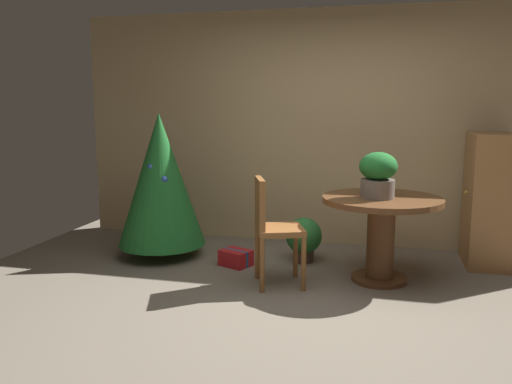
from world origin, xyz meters
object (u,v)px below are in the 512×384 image
object	(u,v)px
wooden_cabinet	(490,200)
round_dining_table	(381,223)
flower_vase	(378,174)
wooden_chair_left_near	(272,225)
holiday_tree	(161,180)
gift_box_red	(236,258)
potted_plant	(304,238)

from	to	relation	value
wooden_cabinet	round_dining_table	bearing A→B (deg)	-143.35
flower_vase	wooden_chair_left_near	bearing A→B (deg)	-162.02
round_dining_table	wooden_chair_left_near	bearing A→B (deg)	-160.00
round_dining_table	wooden_chair_left_near	distance (m)	0.98
flower_vase	wooden_cabinet	xyz separation A→B (m)	(1.07, 0.81, -0.33)
wooden_chair_left_near	flower_vase	bearing A→B (deg)	17.98
wooden_chair_left_near	holiday_tree	bearing A→B (deg)	155.30
wooden_chair_left_near	holiday_tree	world-z (taller)	holiday_tree
flower_vase	gift_box_red	size ratio (longest dim) A/B	1.15
flower_vase	potted_plant	distance (m)	1.12
potted_plant	round_dining_table	bearing A→B (deg)	-29.10
round_dining_table	wooden_cabinet	world-z (taller)	wooden_cabinet
flower_vase	gift_box_red	world-z (taller)	flower_vase
flower_vase	holiday_tree	world-z (taller)	holiday_tree
round_dining_table	holiday_tree	size ratio (longest dim) A/B	0.70
holiday_tree	wooden_cabinet	xyz separation A→B (m)	(3.24, 0.50, -0.16)
round_dining_table	gift_box_red	distance (m)	1.46
potted_plant	holiday_tree	bearing A→B (deg)	-173.93
gift_box_red	round_dining_table	bearing A→B (deg)	-4.96
wooden_chair_left_near	holiday_tree	xyz separation A→B (m)	(-1.30, 0.60, 0.27)
holiday_tree	wooden_cabinet	distance (m)	3.28
flower_vase	potted_plant	bearing A→B (deg)	146.46
flower_vase	wooden_chair_left_near	distance (m)	1.02
wooden_chair_left_near	potted_plant	xyz separation A→B (m)	(0.17, 0.75, -0.30)
flower_vase	wooden_cabinet	world-z (taller)	wooden_cabinet
round_dining_table	holiday_tree	xyz separation A→B (m)	(-2.22, 0.26, 0.27)
holiday_tree	wooden_cabinet	bearing A→B (deg)	8.79
round_dining_table	potted_plant	world-z (taller)	round_dining_table
round_dining_table	holiday_tree	bearing A→B (deg)	173.26
round_dining_table	potted_plant	size ratio (longest dim) A/B	2.33
flower_vase	wooden_chair_left_near	size ratio (longest dim) A/B	0.42
round_dining_table	flower_vase	size ratio (longest dim) A/B	2.61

